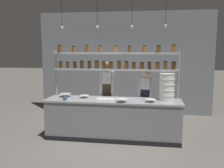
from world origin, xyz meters
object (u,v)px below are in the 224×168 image
Objects in this scene: spice_shelf_unit at (116,63)px; prep_bowl_near_right at (150,101)px; cutting_board at (106,99)px; prep_bowl_near_left at (65,95)px; chef_center at (146,97)px; serving_cup_front at (65,99)px; chef_left at (107,91)px; container_stack at (167,87)px; prep_bowl_center_back at (122,101)px; prep_bowl_center_front at (84,97)px.

spice_shelf_unit is 12.51× the size of prep_bowl_near_right.
prep_bowl_near_left is at bearing 169.72° from cutting_board.
serving_cup_front is at bearing -147.70° from chef_center.
chef_left is at bearing 25.46° from prep_bowl_near_left.
serving_cup_front is (-0.81, -0.85, -0.05)m from chef_left.
prep_bowl_center_back is at bearing -160.88° from container_stack.
chef_center is 0.75m from prep_bowl_near_right.
serving_cup_front is at bearing -135.59° from prep_bowl_center_front.
chef_center is 3.94× the size of cutting_board.
prep_bowl_center_back is (0.22, -0.58, -0.78)m from spice_shelf_unit.
prep_bowl_near_left is at bearing -170.91° from spice_shelf_unit.
prep_bowl_center_back is (0.93, -0.34, 0.01)m from prep_bowl_center_front.
chef_left is (-0.26, 0.26, -0.72)m from spice_shelf_unit.
cutting_board is 1.67× the size of prep_bowl_near_right.
prep_bowl_near_right is (1.10, -0.74, -0.06)m from chef_left.
chef_left is 2.85× the size of container_stack.
prep_bowl_near_left reaches higher than prep_bowl_center_front.
container_stack is at bearing -1.17° from prep_bowl_near_left.
chef_left is at bearing 161.12° from container_stack.
chef_center reaches higher than prep_bowl_center_front.
chef_center is at bearing 59.14° from prep_bowl_center_back.
prep_bowl_near_left is at bearing -159.95° from chef_center.
container_stack is (1.46, -0.50, 0.21)m from chef_left.
spice_shelf_unit is 1.00m from prep_bowl_center_back.
container_stack reaches higher than serving_cup_front.
prep_bowl_center_front is at bearing -138.40° from chef_left.
prep_bowl_center_back is 0.63m from prep_bowl_near_right.
container_stack is 0.51m from prep_bowl_near_right.
container_stack is 2.42m from prep_bowl_near_left.
serving_cup_front reaches higher than prep_bowl_near_left.
spice_shelf_unit is at bearing -153.71° from chef_center.
container_stack is at bearing -38.67° from chef_center.
spice_shelf_unit reaches higher than prep_bowl_center_back.
prep_bowl_center_front is at bearing 165.54° from cutting_board.
prep_bowl_near_left is (-2.40, 0.05, -0.27)m from container_stack.
chef_center is 1.09m from cutting_board.
container_stack reaches higher than prep_bowl_center_front.
prep_bowl_center_front is 0.99m from prep_bowl_center_back.
prep_bowl_center_front is (0.49, -0.05, -0.01)m from prep_bowl_near_left.
serving_cup_front reaches higher than prep_bowl_center_back.
spice_shelf_unit reaches higher than container_stack.
serving_cup_front is at bearing -166.74° from cutting_board.
spice_shelf_unit reaches higher than prep_bowl_near_left.
prep_bowl_near_left is 1.29× the size of prep_bowl_center_front.
prep_bowl_center_back is at bearing -113.79° from chef_center.
container_stack is 1.93m from prep_bowl_center_front.
chef_left is 0.67m from prep_bowl_center_front.
cutting_board is at bearing 152.93° from prep_bowl_center_back.
serving_cup_front is at bearing -139.83° from chef_left.
chef_left reaches higher than serving_cup_front.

